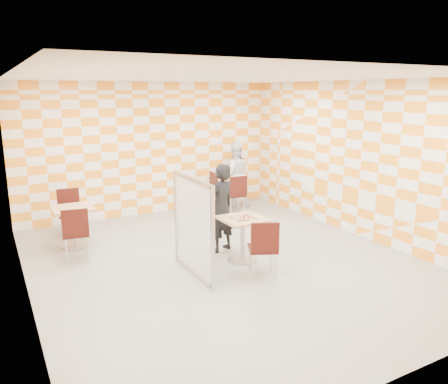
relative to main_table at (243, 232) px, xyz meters
name	(u,v)px	position (x,y,z in m)	size (l,w,h in m)	color
room_shell	(209,169)	(-0.29, 0.64, 0.99)	(7.00, 7.00, 7.00)	#999994
main_table	(243,232)	(0.00, 0.00, 0.00)	(0.70, 0.70, 0.75)	tan
second_table	(227,188)	(1.43, 3.10, 0.00)	(0.70, 0.70, 0.75)	tan
empty_table	(74,220)	(-2.34, 2.06, 0.00)	(0.70, 0.70, 0.75)	tan
chair_main_front	(264,245)	(-0.11, -0.78, 0.04)	(0.56, 0.57, 0.92)	#350E0A
chair_second_front	(236,192)	(1.33, 2.48, 0.04)	(0.46, 0.47, 0.92)	#350E0A
chair_second_side	(209,189)	(0.94, 3.07, 0.04)	(0.48, 0.47, 0.92)	#350E0A
chair_empty_near	(76,230)	(-2.44, 1.33, 0.04)	(0.48, 0.49, 0.92)	#350E0A
chair_empty_far	(69,208)	(-2.28, 2.81, 0.04)	(0.46, 0.47, 0.92)	#350E0A
partition	(193,226)	(-0.97, -0.14, 0.28)	(0.08, 1.38, 1.55)	white
man_dark	(221,208)	(-0.08, 0.61, 0.28)	(0.57, 0.38, 1.57)	black
man_white	(235,175)	(1.69, 3.15, 0.30)	(0.78, 0.61, 1.61)	white
pizza_on_foil	(243,217)	(0.00, -0.02, 0.26)	(0.40, 0.40, 0.04)	silver
sport_bottle	(221,174)	(1.32, 3.18, 0.33)	(0.06, 0.06, 0.20)	white
soda_bottle	(230,173)	(1.54, 3.14, 0.34)	(0.07, 0.07, 0.23)	black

